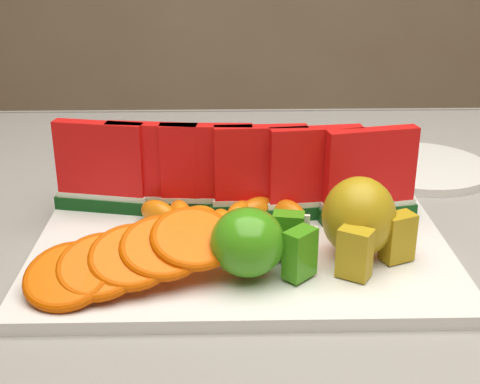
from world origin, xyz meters
TOP-DOWN VIEW (x-y plane):
  - table at (0.00, 0.00)m, footprint 1.40×0.90m
  - tablecloth at (0.00, 0.00)m, footprint 1.53×1.03m
  - platter at (-0.09, 0.01)m, footprint 0.40×0.30m
  - apple_cluster at (-0.08, -0.07)m, footprint 0.10×0.08m
  - pear_cluster at (0.02, -0.04)m, footprint 0.09×0.10m
  - side_plate at (0.15, 0.22)m, footprint 0.18×0.18m
  - fork at (-0.23, 0.25)m, footprint 0.06×0.19m
  - watermelon_row at (-0.10, 0.06)m, footprint 0.39×0.07m
  - orange_fan_front at (-0.19, -0.08)m, footprint 0.20×0.12m
  - orange_fan_back at (-0.13, 0.14)m, footprint 0.23×0.09m
  - tangerine_segments at (-0.11, 0.03)m, footprint 0.18×0.08m

SIDE VIEW (x-z plane):
  - table at x=0.00m, z-range 0.28..1.03m
  - tablecloth at x=0.00m, z-range 0.62..0.82m
  - fork at x=-0.23m, z-range 0.76..0.76m
  - side_plate at x=0.15m, z-range 0.76..0.77m
  - platter at x=-0.09m, z-range 0.76..0.77m
  - tangerine_segments at x=-0.11m, z-range 0.77..0.80m
  - orange_fan_back at x=-0.13m, z-range 0.77..0.81m
  - orange_fan_front at x=-0.19m, z-range 0.77..0.82m
  - apple_cluster at x=-0.08m, z-range 0.77..0.83m
  - pear_cluster at x=0.02m, z-range 0.77..0.85m
  - watermelon_row at x=-0.10m, z-range 0.77..0.87m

